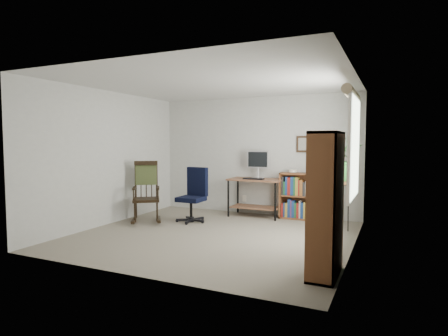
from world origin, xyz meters
The scene contains 18 objects.
floor centered at (0.00, 0.00, 0.00)m, with size 4.20×4.00×0.00m, color gray.
ceiling centered at (0.00, 0.00, 2.40)m, with size 4.20×4.00×0.00m, color silver.
wall_back centered at (0.00, 2.00, 1.20)m, with size 4.20×0.00×2.40m, color silver.
wall_front centered at (0.00, -2.00, 1.20)m, with size 4.20×0.00×2.40m, color silver.
wall_left centered at (-2.10, 0.00, 1.20)m, with size 0.00×4.00×2.40m, color silver.
wall_right centered at (2.10, 0.00, 1.20)m, with size 0.00×4.00×2.40m, color silver.
window centered at (2.06, 0.30, 1.40)m, with size 0.12×1.20×1.50m, color white, non-canonical shape.
desk centered at (0.09, 1.70, 0.38)m, with size 1.05×0.58×0.76m, color brown, non-canonical shape.
monitor centered at (0.09, 1.84, 1.04)m, with size 0.46×0.16×0.56m, color silver, non-canonical shape.
keyboard centered at (0.09, 1.58, 0.77)m, with size 0.40×0.15×0.03m, color black.
office_chair centered at (-0.82, 0.72, 0.51)m, with size 0.56×0.56×1.03m, color black, non-canonical shape.
rocking_chair centered at (-1.58, 0.38, 0.57)m, with size 0.59×0.99×1.14m, color black, non-canonical shape.
low_bookshelf centered at (1.00, 1.82, 0.45)m, with size 0.84×0.28×0.89m, color brown, non-canonical shape.
tall_bookshelf centered at (1.92, -1.10, 0.80)m, with size 0.30×0.70×1.60m, color brown, non-canonical shape.
plant_stand centered at (1.80, 1.17, 0.46)m, with size 0.25×0.25×0.91m, color black, non-canonical shape.
spider_plant centered at (1.80, 1.17, 1.58)m, with size 1.69×1.88×1.46m, color #266F27.
potted_plant_small centered at (1.28, 1.83, 0.95)m, with size 0.13×0.24×0.11m, color #266F27.
framed_picture centered at (1.00, 1.97, 1.44)m, with size 0.32×0.04×0.32m, color black, non-canonical shape.
Camera 1 is at (2.60, -5.27, 1.49)m, focal length 30.00 mm.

